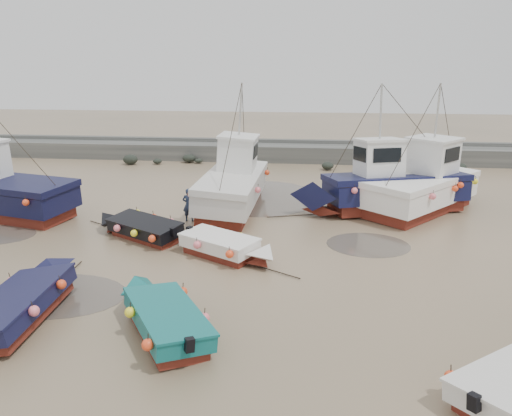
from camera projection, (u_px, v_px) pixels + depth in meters
The scene contains 13 objects.
ground at pixel (193, 282), 17.06m from camera, with size 120.00×120.00×0.00m, color #947B5F.
seawall at pixel (260, 152), 37.85m from camera, with size 60.00×4.92×1.50m.
puddle_a at pixel (55, 295), 16.09m from camera, with size 4.66×4.66×0.01m, color #524A40.
puddle_b at pixel (368, 245), 20.49m from camera, with size 3.41×3.41×0.01m, color #524A40.
puddle_d at pixel (260, 197), 27.76m from camera, with size 6.66×6.66×0.01m, color #524A40.
dinghy_1 at pixel (25, 299), 14.65m from camera, with size 2.50×6.69×1.43m.
dinghy_2 at pixel (161, 313), 13.79m from camera, with size 3.78×5.19×1.43m.
dinghy_4 at pixel (140, 225), 21.23m from camera, with size 5.21×3.50×1.43m.
dinghy_5 at pixel (227, 244), 18.93m from camera, with size 4.84×3.33×1.43m.
cabin_boat_1 at pixel (233, 181), 25.67m from camera, with size 3.23×10.75×6.22m.
cabin_boat_2 at pixel (385, 185), 24.69m from camera, with size 10.01×4.87×6.22m.
cabin_boat_3 at pixel (426, 184), 25.03m from camera, with size 7.61×8.46×6.22m.
person at pixel (189, 221), 23.54m from camera, with size 0.58×0.38×1.59m, color #1C263E.
Camera 1 is at (3.87, -15.32, 7.23)m, focal length 35.00 mm.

